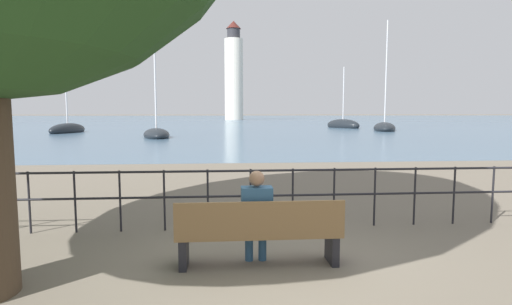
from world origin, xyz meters
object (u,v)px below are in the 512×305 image
sailboat_2 (343,125)px  sailboat_0 (68,130)px  sailboat_1 (156,133)px  sailboat_4 (384,128)px  park_bench (259,233)px  harbor_lighthouse (234,74)px  seated_person_left (257,213)px

sailboat_2 → sailboat_0: bearing=176.4°
sailboat_1 → sailboat_4: sailboat_1 is taller
park_bench → sailboat_1: bearing=102.0°
sailboat_1 → harbor_lighthouse: bearing=71.7°
sailboat_1 → harbor_lighthouse: (8.55, 86.38, 13.07)m
sailboat_1 → sailboat_2: (21.60, 19.51, 0.03)m
sailboat_4 → park_bench: bearing=-95.1°
seated_person_left → sailboat_4: sailboat_4 is taller
sailboat_0 → sailboat_2: sailboat_2 is taller
park_bench → sailboat_4: (17.79, 39.14, -0.11)m
sailboat_1 → sailboat_2: size_ratio=1.47×
sailboat_2 → harbor_lighthouse: size_ratio=0.30×
seated_person_left → sailboat_1: (-5.99, 28.25, -0.36)m
sailboat_0 → sailboat_1: sailboat_1 is taller
sailboat_0 → sailboat_2: bearing=27.1°
sailboat_2 → harbor_lighthouse: bearing=78.8°
sailboat_1 → sailboat_2: 29.10m
sailboat_4 → seated_person_left: bearing=-95.2°
sailboat_0 → sailboat_4: 34.23m
sailboat_0 → sailboat_2: (31.95, 10.79, 0.05)m
park_bench → sailboat_1: 28.96m
park_bench → harbor_lighthouse: bearing=88.7°
park_bench → sailboat_4: size_ratio=0.17×
sailboat_1 → sailboat_4: 26.15m
park_bench → sailboat_4: bearing=65.6°
sailboat_1 → harbor_lighthouse: size_ratio=0.44×
harbor_lighthouse → sailboat_0: bearing=-103.7°
sailboat_4 → harbor_lighthouse: size_ratio=0.44×
park_bench → seated_person_left: 0.26m
sailboat_1 → sailboat_4: (23.81, 10.81, 0.01)m
sailboat_4 → harbor_lighthouse: harbor_lighthouse is taller
sailboat_0 → sailboat_2: 33.72m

